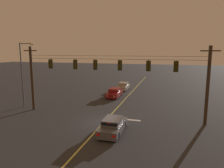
{
  "coord_description": "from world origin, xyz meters",
  "views": [
    {
      "loc": [
        6.29,
        -19.05,
        7.41
      ],
      "look_at": [
        0.0,
        3.39,
        3.53
      ],
      "focal_mm": 32.95,
      "sensor_mm": 36.0,
      "label": 1
    }
  ],
  "objects": [
    {
      "name": "traffic_light_left_inner",
      "position": [
        -4.11,
        2.37,
        5.77
      ],
      "size": [
        0.48,
        0.41,
        1.22
      ],
      "color": "black"
    },
    {
      "name": "traffic_light_right_inner",
      "position": [
        1.13,
        2.37,
        5.77
      ],
      "size": [
        0.48,
        0.41,
        1.22
      ],
      "color": "black"
    },
    {
      "name": "stop_bar_paint",
      "position": [
        1.9,
        1.79,
        0.0
      ],
      "size": [
        3.4,
        0.36,
        0.01
      ],
      "primitive_type": "cube",
      "color": "silver",
      "rests_on": "ground"
    },
    {
      "name": "street_lamp_corner",
      "position": [
        -11.65,
        3.07,
        4.97
      ],
      "size": [
        2.11,
        0.3,
        8.31
      ],
      "color": "#4C4F54",
      "rests_on": "ground"
    },
    {
      "name": "car_oncoming_lead",
      "position": [
        -1.96,
        11.85,
        0.65
      ],
      "size": [
        1.8,
        4.42,
        1.39
      ],
      "color": "maroon",
      "rests_on": "ground"
    },
    {
      "name": "signal_span_assembly",
      "position": [
        -0.0,
        2.39,
        4.07
      ],
      "size": [
        21.71,
        0.32,
        7.82
      ],
      "color": "#38281C",
      "rests_on": "ground"
    },
    {
      "name": "car_oncoming_trailing",
      "position": [
        -1.89,
        17.94,
        0.65
      ],
      "size": [
        1.8,
        4.42,
        1.39
      ],
      "color": "gray",
      "rests_on": "ground"
    },
    {
      "name": "traffic_light_far_right",
      "position": [
        6.92,
        2.37,
        5.77
      ],
      "size": [
        0.48,
        0.41,
        1.22
      ],
      "color": "black"
    },
    {
      "name": "traffic_light_leftmost",
      "position": [
        -7.31,
        2.37,
        5.77
      ],
      "size": [
        0.48,
        0.41,
        1.22
      ],
      "color": "black"
    },
    {
      "name": "car_waiting_near_lane",
      "position": [
        1.59,
        -2.04,
        0.65
      ],
      "size": [
        1.8,
        4.33,
        1.39
      ],
      "color": "#4C4C51",
      "rests_on": "ground"
    },
    {
      "name": "ground_plane",
      "position": [
        0.0,
        0.0,
        0.0
      ],
      "size": [
        180.0,
        180.0,
        0.0
      ],
      "primitive_type": "plane",
      "color": "#28282B"
    },
    {
      "name": "traffic_light_rightmost",
      "position": [
        4.18,
        2.37,
        5.77
      ],
      "size": [
        0.48,
        0.41,
        1.22
      ],
      "color": "black"
    },
    {
      "name": "lane_centre_stripe",
      "position": [
        0.0,
        8.39,
        0.0
      ],
      "size": [
        0.14,
        60.0,
        0.01
      ],
      "primitive_type": "cube",
      "color": "#D1C64C",
      "rests_on": "ground"
    },
    {
      "name": "traffic_light_centre",
      "position": [
        -1.68,
        2.37,
        5.77
      ],
      "size": [
        0.48,
        0.41,
        1.22
      ],
      "color": "black"
    }
  ]
}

